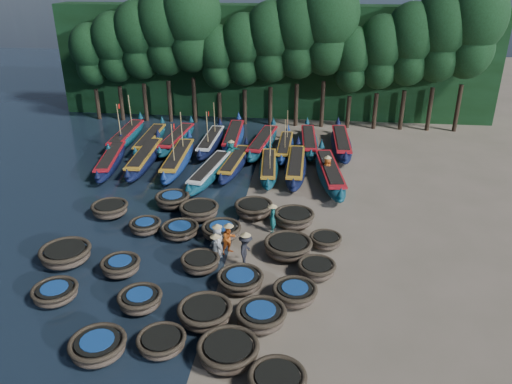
# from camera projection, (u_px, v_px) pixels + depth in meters

# --- Properties ---
(ground) EXTENTS (120.00, 120.00, 0.00)m
(ground) POSITION_uv_depth(u_px,v_px,m) (235.00, 232.00, 27.14)
(ground) COLOR #7E6D5C
(ground) RESTS_ON ground
(foliage_wall) EXTENTS (40.00, 3.00, 10.00)m
(foliage_wall) POSITION_uv_depth(u_px,v_px,m) (273.00, 62.00, 46.27)
(foliage_wall) COLOR black
(foliage_wall) RESTS_ON ground
(coracle_1) EXTENTS (2.48, 2.48, 0.74)m
(coracle_1) POSITION_uv_depth(u_px,v_px,m) (98.00, 347.00, 18.39)
(coracle_1) COLOR brown
(coracle_1) RESTS_ON ground
(coracle_2) EXTENTS (2.23, 2.23, 0.64)m
(coracle_2) POSITION_uv_depth(u_px,v_px,m) (162.00, 342.00, 18.69)
(coracle_2) COLOR brown
(coracle_2) RESTS_ON ground
(coracle_3) EXTENTS (2.74, 2.74, 0.79)m
(coracle_3) POSITION_uv_depth(u_px,v_px,m) (228.00, 351.00, 18.14)
(coracle_3) COLOR brown
(coracle_3) RESTS_ON ground
(coracle_4) EXTENTS (2.28, 2.28, 0.80)m
(coracle_4) POSITION_uv_depth(u_px,v_px,m) (277.00, 382.00, 16.81)
(coracle_4) COLOR brown
(coracle_4) RESTS_ON ground
(coracle_5) EXTENTS (2.29, 2.29, 0.66)m
(coracle_5) POSITION_uv_depth(u_px,v_px,m) (55.00, 293.00, 21.48)
(coracle_5) COLOR brown
(coracle_5) RESTS_ON ground
(coracle_6) EXTENTS (2.22, 2.22, 0.74)m
(coracle_6) POSITION_uv_depth(u_px,v_px,m) (140.00, 300.00, 20.94)
(coracle_6) COLOR brown
(coracle_6) RESTS_ON ground
(coracle_7) EXTENTS (2.44, 2.44, 0.83)m
(coracle_7) POSITION_uv_depth(u_px,v_px,m) (205.00, 313.00, 20.08)
(coracle_7) COLOR brown
(coracle_7) RESTS_ON ground
(coracle_8) EXTENTS (2.09, 2.09, 0.80)m
(coracle_8) POSITION_uv_depth(u_px,v_px,m) (261.00, 316.00, 19.94)
(coracle_8) COLOR brown
(coracle_8) RESTS_ON ground
(coracle_9) EXTENTS (2.21, 2.21, 0.74)m
(coracle_9) POSITION_uv_depth(u_px,v_px,m) (295.00, 293.00, 21.38)
(coracle_9) COLOR brown
(coracle_9) RESTS_ON ground
(coracle_10) EXTENTS (2.49, 2.49, 0.83)m
(coracle_10) POSITION_uv_depth(u_px,v_px,m) (66.00, 254.00, 24.15)
(coracle_10) COLOR brown
(coracle_10) RESTS_ON ground
(coracle_11) EXTENTS (2.22, 2.22, 0.74)m
(coracle_11) POSITION_uv_depth(u_px,v_px,m) (121.00, 266.00, 23.29)
(coracle_11) COLOR brown
(coracle_11) RESTS_ON ground
(coracle_12) EXTENTS (2.25, 2.25, 0.72)m
(coracle_12) POSITION_uv_depth(u_px,v_px,m) (200.00, 263.00, 23.59)
(coracle_12) COLOR brown
(coracle_12) RESTS_ON ground
(coracle_13) EXTENTS (2.13, 2.13, 0.70)m
(coracle_13) POSITION_uv_depth(u_px,v_px,m) (240.00, 280.00, 22.30)
(coracle_13) COLOR brown
(coracle_13) RESTS_ON ground
(coracle_14) EXTENTS (1.82, 1.82, 0.72)m
(coracle_14) POSITION_uv_depth(u_px,v_px,m) (317.00, 269.00, 23.11)
(coracle_14) COLOR brown
(coracle_14) RESTS_ON ground
(coracle_15) EXTENTS (1.75, 1.75, 0.68)m
(coracle_15) POSITION_uv_depth(u_px,v_px,m) (145.00, 226.00, 26.90)
(coracle_15) COLOR brown
(coracle_15) RESTS_ON ground
(coracle_16) EXTENTS (2.03, 2.03, 0.66)m
(coracle_16) POSITION_uv_depth(u_px,v_px,m) (180.00, 230.00, 26.52)
(coracle_16) COLOR brown
(coracle_16) RESTS_ON ground
(coracle_17) EXTENTS (2.18, 2.18, 0.72)m
(coracle_17) POSITION_uv_depth(u_px,v_px,m) (221.00, 230.00, 26.41)
(coracle_17) COLOR brown
(coracle_17) RESTS_ON ground
(coracle_18) EXTENTS (2.60, 2.60, 0.83)m
(coracle_18) POSITION_uv_depth(u_px,v_px,m) (288.00, 247.00, 24.77)
(coracle_18) COLOR brown
(coracle_18) RESTS_ON ground
(coracle_19) EXTENTS (1.87, 1.87, 0.64)m
(coracle_19) POSITION_uv_depth(u_px,v_px,m) (326.00, 240.00, 25.57)
(coracle_19) COLOR brown
(coracle_19) RESTS_ON ground
(coracle_20) EXTENTS (2.45, 2.45, 0.77)m
(coracle_20) POSITION_uv_depth(u_px,v_px,m) (110.00, 209.00, 28.67)
(coracle_20) COLOR brown
(coracle_20) RESTS_ON ground
(coracle_21) EXTENTS (2.11, 2.11, 0.82)m
(coracle_21) POSITION_uv_depth(u_px,v_px,m) (173.00, 200.00, 29.70)
(coracle_21) COLOR brown
(coracle_21) RESTS_ON ground
(coracle_22) EXTENTS (2.71, 2.71, 0.84)m
(coracle_22) POSITION_uv_depth(u_px,v_px,m) (199.00, 211.00, 28.39)
(coracle_22) COLOR brown
(coracle_22) RESTS_ON ground
(coracle_23) EXTENTS (2.39, 2.39, 0.85)m
(coracle_23) POSITION_uv_depth(u_px,v_px,m) (254.00, 209.00, 28.61)
(coracle_23) COLOR brown
(coracle_23) RESTS_ON ground
(coracle_24) EXTENTS (2.59, 2.59, 0.82)m
(coracle_24) POSITION_uv_depth(u_px,v_px,m) (294.00, 218.00, 27.61)
(coracle_24) COLOR brown
(coracle_24) RESTS_ON ground
(long_boat_1) EXTENTS (2.69, 7.99, 1.42)m
(long_boat_1) POSITION_uv_depth(u_px,v_px,m) (111.00, 160.00, 35.52)
(long_boat_1) COLOR black
(long_boat_1) RESTS_ON ground
(long_boat_2) EXTENTS (1.97, 8.63, 1.52)m
(long_boat_2) POSITION_uv_depth(u_px,v_px,m) (145.00, 158.00, 35.81)
(long_boat_2) COLOR black
(long_boat_2) RESTS_ON ground
(long_boat_3) EXTENTS (1.93, 8.80, 3.74)m
(long_boat_3) POSITION_uv_depth(u_px,v_px,m) (178.00, 160.00, 35.49)
(long_boat_3) COLOR navy
(long_boat_3) RESTS_ON ground
(long_boat_4) EXTENTS (2.55, 8.00, 1.42)m
(long_boat_4) POSITION_uv_depth(u_px,v_px,m) (210.00, 171.00, 33.61)
(long_boat_4) COLOR #0D454E
(long_boat_4) RESTS_ON ground
(long_boat_5) EXTENTS (2.00, 7.46, 1.32)m
(long_boat_5) POSITION_uv_depth(u_px,v_px,m) (235.00, 163.00, 35.07)
(long_boat_5) COLOR black
(long_boat_5) RESTS_ON ground
(long_boat_6) EXTENTS (1.84, 7.43, 3.16)m
(long_boat_6) POSITION_uv_depth(u_px,v_px,m) (269.00, 167.00, 34.37)
(long_boat_6) COLOR #0D454E
(long_boat_6) RESTS_ON ground
(long_boat_7) EXTENTS (1.47, 8.35, 1.47)m
(long_boat_7) POSITION_uv_depth(u_px,v_px,m) (296.00, 166.00, 34.39)
(long_boat_7) COLOR black
(long_boat_7) RESTS_ON ground
(long_boat_8) EXTENTS (2.68, 8.85, 1.57)m
(long_boat_8) POSITION_uv_depth(u_px,v_px,m) (330.00, 173.00, 33.16)
(long_boat_8) COLOR #0D454E
(long_boat_8) RESTS_ON ground
(long_boat_9) EXTENTS (1.84, 8.64, 3.67)m
(long_boat_9) POSITION_uv_depth(u_px,v_px,m) (126.00, 136.00, 40.33)
(long_boat_9) COLOR #0D454E
(long_boat_9) RESTS_ON ground
(long_boat_10) EXTENTS (1.70, 8.15, 1.43)m
(long_boat_10) POSITION_uv_depth(u_px,v_px,m) (150.00, 140.00, 39.55)
(long_boat_10) COLOR #0D454E
(long_boat_10) RESTS_ON ground
(long_boat_11) EXTENTS (1.93, 8.20, 1.45)m
(long_boat_11) POSITION_uv_depth(u_px,v_px,m) (177.00, 139.00, 39.75)
(long_boat_11) COLOR #0D454E
(long_boat_11) RESTS_ON ground
(long_boat_12) EXTENTS (1.49, 8.02, 3.41)m
(long_boat_12) POSITION_uv_depth(u_px,v_px,m) (211.00, 142.00, 39.17)
(long_boat_12) COLOR black
(long_boat_12) RESTS_ON ground
(long_boat_13) EXTENTS (1.91, 8.71, 1.53)m
(long_boat_13) POSITION_uv_depth(u_px,v_px,m) (234.00, 137.00, 40.16)
(long_boat_13) COLOR navy
(long_boat_13) RESTS_ON ground
(long_boat_14) EXTENTS (2.50, 8.48, 1.50)m
(long_boat_14) POSITION_uv_depth(u_px,v_px,m) (263.00, 143.00, 38.90)
(long_boat_14) COLOR #0D454E
(long_boat_14) RESTS_ON ground
(long_boat_15) EXTENTS (1.37, 7.36, 3.12)m
(long_boat_15) POSITION_uv_depth(u_px,v_px,m) (285.00, 147.00, 38.16)
(long_boat_15) COLOR navy
(long_boat_15) RESTS_ON ground
(long_boat_16) EXTENTS (1.88, 8.17, 1.44)m
(long_boat_16) POSITION_uv_depth(u_px,v_px,m) (309.00, 142.00, 39.22)
(long_boat_16) COLOR #0D454E
(long_boat_16) RESTS_ON ground
(long_boat_17) EXTENTS (1.79, 8.75, 1.54)m
(long_boat_17) POSITION_uv_depth(u_px,v_px,m) (341.00, 143.00, 38.77)
(long_boat_17) COLOR black
(long_boat_17) RESTS_ON ground
(fisherman_0) EXTENTS (0.72, 0.93, 1.89)m
(fisherman_0) POSITION_uv_depth(u_px,v_px,m) (218.00, 240.00, 24.57)
(fisherman_0) COLOR silver
(fisherman_0) RESTS_ON ground
(fisherman_1) EXTENTS (0.52, 0.65, 1.79)m
(fisherman_1) POSITION_uv_depth(u_px,v_px,m) (272.00, 217.00, 26.76)
(fisherman_1) COLOR #176460
(fisherman_1) RESTS_ON ground
(fisherman_2) EXTENTS (0.98, 0.97, 1.79)m
(fisherman_2) POSITION_uv_depth(u_px,v_px,m) (229.00, 238.00, 24.82)
(fisherman_2) COLOR #CE5A1B
(fisherman_2) RESTS_ON ground
(fisherman_3) EXTENTS (0.75, 1.21, 2.00)m
(fisherman_3) POSITION_uv_depth(u_px,v_px,m) (246.00, 250.00, 23.63)
(fisherman_3) COLOR black
(fisherman_3) RESTS_ON ground
(fisherman_4) EXTENTS (0.91, 0.87, 1.72)m
(fisherman_4) POSITION_uv_depth(u_px,v_px,m) (216.00, 248.00, 23.99)
(fisherman_4) COLOR silver
(fisherman_4) RESTS_ON ground
(fisherman_5) EXTENTS (1.32, 1.56, 1.88)m
(fisherman_5) POSITION_uv_depth(u_px,v_px,m) (231.00, 152.00, 36.15)
(fisherman_5) COLOR #176460
(fisherman_5) RESTS_ON ground
(fisherman_6) EXTENTS (0.80, 0.97, 1.90)m
(fisherman_6) POSITION_uv_depth(u_px,v_px,m) (327.00, 168.00, 33.17)
(fisherman_6) COLOR #CE5A1B
(fisherman_6) RESTS_ON ground
(tree_0) EXTENTS (3.68, 3.68, 8.68)m
(tree_0) POSITION_uv_depth(u_px,v_px,m) (91.00, 54.00, 44.39)
(tree_0) COLOR black
(tree_0) RESTS_ON ground
(tree_1) EXTENTS (4.09, 4.09, 9.65)m
(tree_1) POSITION_uv_depth(u_px,v_px,m) (115.00, 47.00, 43.87)
(tree_1) COLOR black
(tree_1) RESTS_ON ground
(tree_2) EXTENTS (4.51, 4.51, 10.63)m
(tree_2) POSITION_uv_depth(u_px,v_px,m) (139.00, 39.00, 43.34)
(tree_2) COLOR black
(tree_2) RESTS_ON ground
(tree_3) EXTENTS (4.92, 4.92, 11.60)m
(tree_3) POSITION_uv_depth(u_px,v_px,m) (165.00, 31.00, 42.82)
(tree_3) COLOR black
(tree_3) RESTS_ON ground
(tree_4) EXTENTS (5.34, 5.34, 12.58)m
(tree_4) POSITION_uv_depth(u_px,v_px,m) (190.00, 23.00, 42.30)
(tree_4) COLOR black
(tree_4) RESTS_ON ground
(tree_5) EXTENTS (3.68, 3.68, 8.68)m
(tree_5) POSITION_uv_depth(u_px,v_px,m) (218.00, 57.00, 43.18)
(tree_5) COLOR black
(tree_5) RESTS_ON ground
(tree_6) EXTENTS (4.09, 4.09, 9.65)m
(tree_6) POSITION_uv_depth(u_px,v_px,m) (244.00, 49.00, 42.65)
(tree_6) COLOR black
(tree_6) RESTS_ON ground
(tree_7) EXTENTS (4.51, 4.51, 10.63)m
(tree_7) POSITION_uv_depth(u_px,v_px,m) (271.00, 41.00, 42.13)
(tree_7) COLOR black
(tree_7) RESTS_ON ground
(tree_8) EXTENTS (4.92, 4.92, 11.60)m
(tree_8) POSITION_uv_depth(u_px,v_px,m) (299.00, 33.00, 41.61)
(tree_8) COLOR black
(tree_8) RESTS_ON ground
(tree_9) EXTENTS (5.34, 5.34, 12.58)m
(tree_9) POSITION_uv_depth(u_px,v_px,m) (327.00, 25.00, 41.08)
(tree_9) COLOR black
(tree_9) RESTS_ON ground
(tree_10) EXTENTS (3.68, 3.68, 8.68)m
(tree_10) POSITION_uv_depth(u_px,v_px,m) (352.00, 59.00, 41.96)
(tree_10) COLOR black
(tree_10) RESTS_ON ground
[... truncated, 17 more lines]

